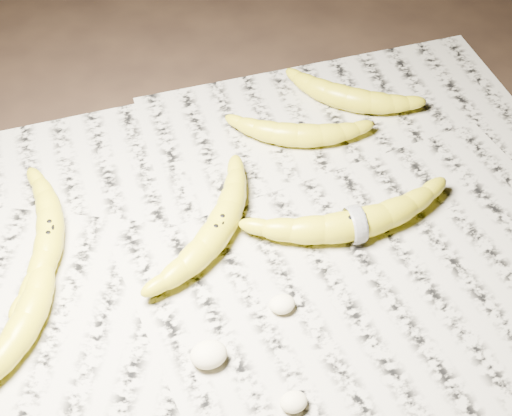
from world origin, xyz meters
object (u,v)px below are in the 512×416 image
object	(u,v)px
banana_upper_a	(298,133)
banana_center	(218,228)
banana_left_a	(49,234)
banana_taped	(355,223)
banana_upper_b	(349,96)
banana_left_b	(26,319)

from	to	relation	value
banana_upper_a	banana_center	bearing A→B (deg)	-117.02
banana_left_a	banana_upper_a	world-z (taller)	banana_left_a
banana_taped	banana_upper_a	size ratio (longest dim) A/B	1.36
banana_upper_a	banana_upper_b	distance (m)	0.11
banana_taped	banana_upper_b	size ratio (longest dim) A/B	1.35
banana_center	banana_upper_b	distance (m)	0.31
banana_left_a	banana_upper_a	distance (m)	0.36
banana_upper_a	banana_upper_b	bearing A→B (deg)	49.43
banana_center	banana_upper_a	bearing A→B (deg)	-6.42
banana_upper_a	banana_left_b	bearing A→B (deg)	-131.73
banana_left_a	banana_upper_b	world-z (taller)	same
banana_center	banana_taped	size ratio (longest dim) A/B	0.87
banana_taped	banana_upper_b	bearing A→B (deg)	71.53
banana_taped	banana_upper_b	world-z (taller)	banana_taped
banana_upper_a	banana_upper_b	xyz separation A→B (m)	(0.10, 0.05, 0.00)
banana_left_b	banana_center	bearing A→B (deg)	-45.43
banana_center	banana_upper_a	size ratio (longest dim) A/B	1.19
banana_upper_a	banana_left_a	bearing A→B (deg)	-145.60
banana_taped	banana_upper_a	xyz separation A→B (m)	(-0.02, 0.18, -0.00)
banana_upper_b	banana_center	bearing A→B (deg)	-105.61
banana_taped	banana_upper_a	world-z (taller)	banana_taped
banana_left_a	banana_upper_b	distance (m)	0.47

